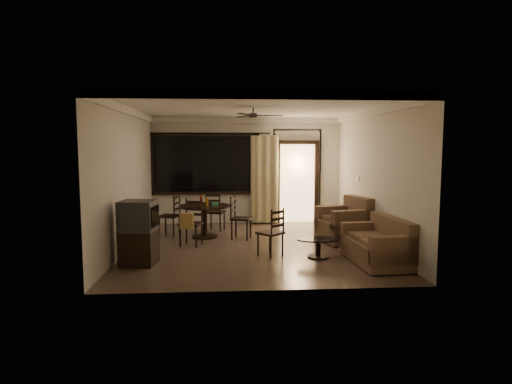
{
  "coord_description": "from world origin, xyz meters",
  "views": [
    {
      "loc": [
        -0.53,
        -8.6,
        2.02
      ],
      "look_at": [
        0.07,
        0.2,
        1.09
      ],
      "focal_mm": 30.0,
      "sensor_mm": 36.0,
      "label": 1
    }
  ],
  "objects": [
    {
      "name": "dining_chair_north",
      "position": [
        -0.82,
        1.7,
        0.28
      ],
      "size": [
        0.52,
        0.52,
        0.95
      ],
      "rotation": [
        0.0,
        0.0,
        2.86
      ],
      "color": "black",
      "rests_on": "ground"
    },
    {
      "name": "dining_chair_south",
      "position": [
        -1.27,
        0.12,
        0.31
      ],
      "size": [
        0.52,
        0.56,
        0.95
      ],
      "rotation": [
        0.0,
        0.0,
        -0.28
      ],
      "color": "black",
      "rests_on": "ground"
    },
    {
      "name": "dining_chair_east",
      "position": [
        -0.23,
        0.71,
        0.28
      ],
      "size": [
        0.52,
        0.52,
        0.95
      ],
      "rotation": [
        0.0,
        0.0,
        1.29
      ],
      "color": "black",
      "rests_on": "ground"
    },
    {
      "name": "dining_chair_west",
      "position": [
        -1.84,
        1.18,
        0.28
      ],
      "size": [
        0.52,
        0.52,
        0.95
      ],
      "rotation": [
        0.0,
        0.0,
        -1.85
      ],
      "color": "black",
      "rests_on": "ground"
    },
    {
      "name": "coffee_table",
      "position": [
        1.14,
        -0.99,
        0.23
      ],
      "size": [
        0.8,
        0.48,
        0.35
      ],
      "rotation": [
        0.0,
        0.0,
        -0.34
      ],
      "color": "black",
      "rests_on": "ground"
    },
    {
      "name": "ground",
      "position": [
        0.0,
        0.0,
        0.0
      ],
      "size": [
        5.5,
        5.5,
        0.0
      ],
      "primitive_type": "plane",
      "color": "#7F6651",
      "rests_on": "ground"
    },
    {
      "name": "room_shell",
      "position": [
        0.59,
        1.77,
        1.83
      ],
      "size": [
        5.5,
        6.7,
        5.5
      ],
      "color": "beige",
      "rests_on": "ground"
    },
    {
      "name": "armchair",
      "position": [
        2.01,
        0.27,
        0.39
      ],
      "size": [
        1.13,
        1.13,
        0.94
      ],
      "rotation": [
        0.0,
        0.0,
        0.25
      ],
      "color": "#40241D",
      "rests_on": "ground"
    },
    {
      "name": "tv_cabinet",
      "position": [
        -2.05,
        -1.26,
        0.56
      ],
      "size": [
        0.65,
        0.6,
        1.11
      ],
      "rotation": [
        0.0,
        0.0,
        -0.13
      ],
      "color": "black",
      "rests_on": "ground"
    },
    {
      "name": "side_chair",
      "position": [
        0.28,
        -0.8,
        0.27
      ],
      "size": [
        0.56,
        0.56,
        0.9
      ],
      "rotation": [
        0.0,
        0.0,
        3.86
      ],
      "color": "black",
      "rests_on": "ground"
    },
    {
      "name": "sofa",
      "position": [
        2.11,
        -1.46,
        0.31
      ],
      "size": [
        0.9,
        1.53,
        0.78
      ],
      "rotation": [
        0.0,
        0.0,
        0.08
      ],
      "color": "#40241D",
      "rests_on": "ground"
    },
    {
      "name": "dining_table",
      "position": [
        -1.03,
        0.95,
        0.57
      ],
      "size": [
        1.16,
        1.16,
        0.94
      ],
      "rotation": [
        0.0,
        0.0,
        -0.28
      ],
      "color": "black",
      "rests_on": "ground"
    }
  ]
}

